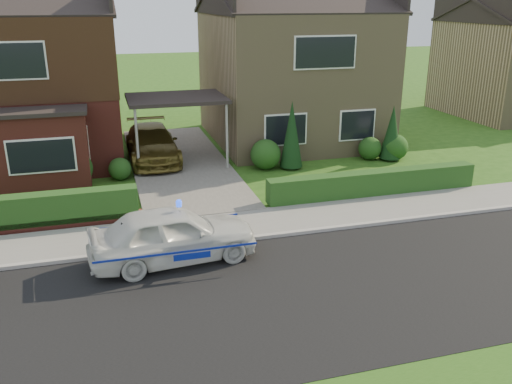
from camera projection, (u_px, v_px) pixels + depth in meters
name	position (u px, v px, depth m)	size (l,w,h in m)	color
ground	(251.00, 299.00, 12.18)	(120.00, 120.00, 0.00)	#244F15
road	(251.00, 299.00, 12.18)	(60.00, 6.00, 0.02)	black
kerb	(221.00, 242.00, 14.93)	(60.00, 0.16, 0.12)	#9E9993
sidewalk	(214.00, 228.00, 15.88)	(60.00, 2.00, 0.10)	slate
driveway	(179.00, 163.00, 22.12)	(3.80, 12.00, 0.12)	#666059
house_left	(23.00, 66.00, 21.99)	(7.50, 9.53, 7.25)	maroon
house_right	(291.00, 61.00, 25.12)	(7.50, 8.06, 7.25)	#967F5C
carport_link	(176.00, 100.00, 21.21)	(3.80, 3.00, 2.77)	black
dwarf_wall	(5.00, 230.00, 15.42)	(7.70, 0.25, 0.36)	maroon
hedge_left	(7.00, 233.00, 15.62)	(7.50, 0.55, 0.90)	#133E17
hedge_right	(372.00, 196.00, 18.53)	(7.50, 0.55, 0.80)	#133E17
shrub_left_mid	(74.00, 169.00, 19.35)	(1.32, 1.32, 1.32)	#133E17
shrub_left_near	(120.00, 169.00, 20.11)	(0.84, 0.84, 0.84)	#133E17
shrub_right_near	(266.00, 154.00, 21.32)	(1.20, 1.20, 1.20)	#133E17
shrub_right_mid	(370.00, 148.00, 22.64)	(0.96, 0.96, 0.96)	#133E17
shrub_right_far	(395.00, 147.00, 22.61)	(1.08, 1.08, 1.08)	#133E17
conifer_a	(292.00, 137.00, 21.16)	(0.90, 0.90, 2.60)	black
conifer_b	(392.00, 134.00, 22.37)	(0.90, 0.90, 2.20)	black
police_car	(173.00, 235.00, 13.75)	(3.90, 4.39, 1.61)	silver
driveway_car	(152.00, 143.00, 22.10)	(1.93, 4.75, 1.38)	brown
potted_plant_c	(79.00, 177.00, 19.20)	(0.48, 0.48, 0.85)	gray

